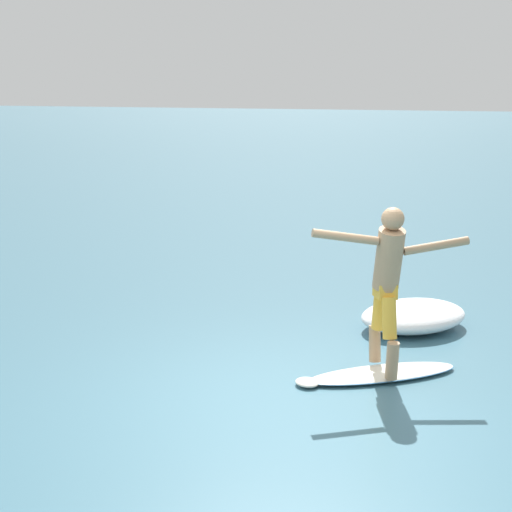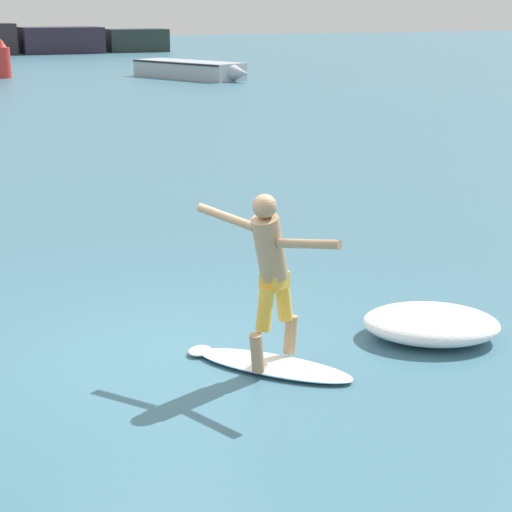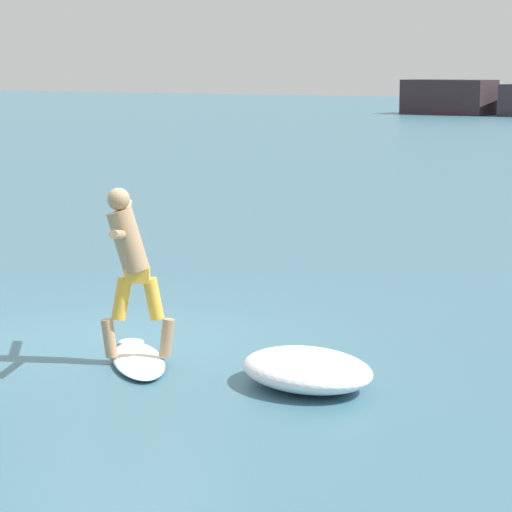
{
  "view_description": "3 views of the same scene",
  "coord_description": "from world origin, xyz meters",
  "px_view_note": "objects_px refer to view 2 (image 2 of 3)",
  "views": [
    {
      "loc": [
        -7.78,
        -3.0,
        3.1
      ],
      "look_at": [
        0.66,
        0.66,
        1.26
      ],
      "focal_mm": 60.0,
      "sensor_mm": 36.0,
      "label": 1
    },
    {
      "loc": [
        -2.33,
        -8.26,
        3.61
      ],
      "look_at": [
        1.06,
        0.3,
        0.91
      ],
      "focal_mm": 60.0,
      "sensor_mm": 36.0,
      "label": 2
    },
    {
      "loc": [
        8.43,
        -10.76,
        3.14
      ],
      "look_at": [
        1.36,
        0.79,
        1.0
      ],
      "focal_mm": 85.0,
      "sensor_mm": 36.0,
      "label": 3
    }
  ],
  "objects_px": {
    "channel_marker_buoy": "(2,60)",
    "surfer": "(270,265)",
    "surfboard": "(271,365)",
    "fishing_boat_near_jetty": "(191,69)"
  },
  "relations": [
    {
      "from": "fishing_boat_near_jetty",
      "to": "channel_marker_buoy",
      "type": "distance_m",
      "value": 9.79
    },
    {
      "from": "surfboard",
      "to": "channel_marker_buoy",
      "type": "xyz_separation_m",
      "value": [
        1.28,
        39.2,
        0.86
      ]
    },
    {
      "from": "surfboard",
      "to": "fishing_boat_near_jetty",
      "type": "xyz_separation_m",
      "value": [
        10.29,
        35.4,
        0.43
      ]
    },
    {
      "from": "surfer",
      "to": "channel_marker_buoy",
      "type": "bearing_deg",
      "value": 88.07
    },
    {
      "from": "fishing_boat_near_jetty",
      "to": "surfboard",
      "type": "bearing_deg",
      "value": -106.21
    },
    {
      "from": "channel_marker_buoy",
      "to": "surfer",
      "type": "bearing_deg",
      "value": -91.93
    },
    {
      "from": "surfboard",
      "to": "surfer",
      "type": "bearing_deg",
      "value": -122.99
    },
    {
      "from": "fishing_boat_near_jetty",
      "to": "channel_marker_buoy",
      "type": "relative_size",
      "value": 3.74
    },
    {
      "from": "surfboard",
      "to": "fishing_boat_near_jetty",
      "type": "height_order",
      "value": "fishing_boat_near_jetty"
    },
    {
      "from": "surfboard",
      "to": "surfer",
      "type": "relative_size",
      "value": 0.92
    }
  ]
}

